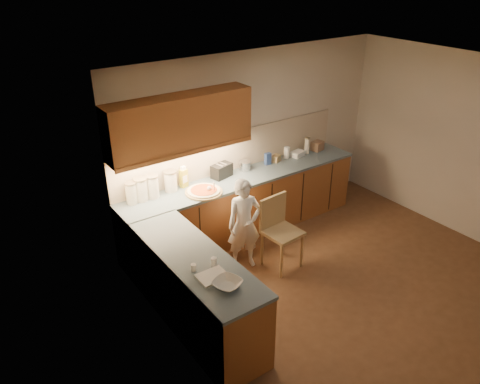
# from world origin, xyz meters

# --- Properties ---
(room) EXTENTS (4.54, 4.50, 2.62)m
(room) POSITION_xyz_m (0.00, 0.00, 1.68)
(room) COLOR #55331D
(room) RESTS_ON ground
(l_counter) EXTENTS (3.77, 2.62, 0.92)m
(l_counter) POSITION_xyz_m (-0.92, 1.25, 0.46)
(l_counter) COLOR brown
(l_counter) RESTS_ON ground
(backsplash) EXTENTS (3.75, 0.02, 0.58)m
(backsplash) POSITION_xyz_m (-0.38, 1.99, 1.21)
(backsplash) COLOR #C4B298
(backsplash) RESTS_ON l_counter
(upper_cabinets) EXTENTS (1.95, 0.36, 0.73)m
(upper_cabinets) POSITION_xyz_m (-1.27, 1.82, 1.85)
(upper_cabinets) COLOR brown
(upper_cabinets) RESTS_ON ground
(pizza_on_board) EXTENTS (0.50, 0.50, 0.20)m
(pizza_on_board) POSITION_xyz_m (-1.11, 1.59, 0.94)
(pizza_on_board) COLOR tan
(pizza_on_board) RESTS_ON l_counter
(child) EXTENTS (0.52, 0.42, 1.25)m
(child) POSITION_xyz_m (-0.86, 1.02, 0.62)
(child) COLOR white
(child) RESTS_ON ground
(wooden_chair) EXTENTS (0.47, 0.47, 0.97)m
(wooden_chair) POSITION_xyz_m (-0.47, 0.79, 0.56)
(wooden_chair) COLOR tan
(wooden_chair) RESTS_ON ground
(mixing_bowl) EXTENTS (0.34, 0.34, 0.07)m
(mixing_bowl) POSITION_xyz_m (-1.95, -0.22, 0.95)
(mixing_bowl) COLOR silver
(mixing_bowl) RESTS_ON l_counter
(canister_a) EXTENTS (0.15, 0.15, 0.29)m
(canister_a) POSITION_xyz_m (-2.00, 1.86, 1.07)
(canister_a) COLOR beige
(canister_a) RESTS_ON l_counter
(canister_b) EXTENTS (0.18, 0.18, 0.31)m
(canister_b) POSITION_xyz_m (-1.87, 1.87, 1.08)
(canister_b) COLOR white
(canister_b) RESTS_ON l_counter
(canister_c) EXTENTS (0.17, 0.17, 0.31)m
(canister_c) POSITION_xyz_m (-1.71, 1.86, 1.08)
(canister_c) COLOR white
(canister_c) RESTS_ON l_counter
(canister_d) EXTENTS (0.18, 0.18, 0.29)m
(canister_d) POSITION_xyz_m (-1.44, 1.89, 1.07)
(canister_d) COLOR white
(canister_d) RESTS_ON l_counter
(oil_jug) EXTENTS (0.11, 0.10, 0.30)m
(oil_jug) POSITION_xyz_m (-1.24, 1.89, 1.06)
(oil_jug) COLOR gold
(oil_jug) RESTS_ON l_counter
(toaster) EXTENTS (0.33, 0.24, 0.20)m
(toaster) POSITION_xyz_m (-0.65, 1.86, 1.02)
(toaster) COLOR black
(toaster) RESTS_ON l_counter
(steel_pot) EXTENTS (0.18, 0.18, 0.13)m
(steel_pot) POSITION_xyz_m (-0.24, 1.87, 0.99)
(steel_pot) COLOR #B8B7BC
(steel_pot) RESTS_ON l_counter
(blue_box) EXTENTS (0.09, 0.07, 0.18)m
(blue_box) POSITION_xyz_m (0.16, 1.83, 1.01)
(blue_box) COLOR #304B92
(blue_box) RESTS_ON l_counter
(card_box_a) EXTENTS (0.17, 0.15, 0.10)m
(card_box_a) POSITION_xyz_m (0.33, 1.85, 0.97)
(card_box_a) COLOR tan
(card_box_a) RESTS_ON l_counter
(white_bottle) EXTENTS (0.08, 0.08, 0.19)m
(white_bottle) POSITION_xyz_m (0.54, 1.85, 1.01)
(white_bottle) COLOR white
(white_bottle) RESTS_ON l_counter
(flat_pack) EXTENTS (0.23, 0.18, 0.08)m
(flat_pack) POSITION_xyz_m (0.73, 1.81, 0.96)
(flat_pack) COLOR white
(flat_pack) RESTS_ON l_counter
(tall_jar) EXTENTS (0.08, 0.08, 0.26)m
(tall_jar) POSITION_xyz_m (0.93, 1.82, 1.05)
(tall_jar) COLOR white
(tall_jar) RESTS_ON l_counter
(card_box_b) EXTENTS (0.21, 0.18, 0.15)m
(card_box_b) POSITION_xyz_m (1.16, 1.82, 0.99)
(card_box_b) COLOR #986F52
(card_box_b) RESTS_ON l_counter
(dough_cloth) EXTENTS (0.29, 0.23, 0.02)m
(dough_cloth) POSITION_xyz_m (-1.99, -0.01, 0.93)
(dough_cloth) COLOR silver
(dough_cloth) RESTS_ON l_counter
(spice_jar_a) EXTENTS (0.06, 0.06, 0.07)m
(spice_jar_a) POSITION_xyz_m (-2.08, 0.19, 0.96)
(spice_jar_a) COLOR white
(spice_jar_a) RESTS_ON l_counter
(spice_jar_b) EXTENTS (0.07, 0.07, 0.08)m
(spice_jar_b) POSITION_xyz_m (-1.87, 0.15, 0.96)
(spice_jar_b) COLOR white
(spice_jar_b) RESTS_ON l_counter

